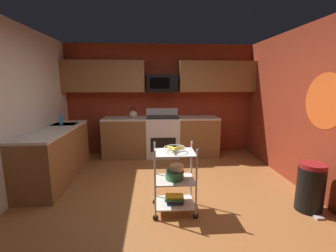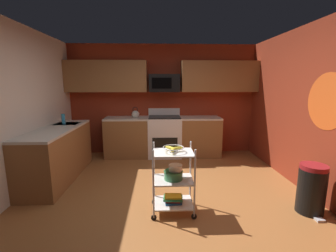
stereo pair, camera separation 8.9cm
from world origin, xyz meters
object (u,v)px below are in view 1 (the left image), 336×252
(oven_range, at_px, (163,136))
(fruit_bowl, at_px, (175,148))
(trash_can, at_px, (310,187))
(mixing_bowl_small, at_px, (177,168))
(microwave, at_px, (162,83))
(rolling_cart, at_px, (174,179))
(kettle, at_px, (133,114))
(dish_soap_bottle, at_px, (61,120))
(mixing_bowl_large, at_px, (175,175))
(book_stack, at_px, (174,199))

(oven_range, distance_m, fruit_bowl, 2.47)
(trash_can, bearing_deg, mixing_bowl_small, 177.06)
(microwave, xyz_separation_m, rolling_cart, (0.05, -2.54, -1.25))
(kettle, height_order, dish_soap_bottle, kettle)
(fruit_bowl, bearing_deg, mixing_bowl_large, -0.00)
(rolling_cart, xyz_separation_m, mixing_bowl_small, (0.03, -0.00, 0.17))
(rolling_cart, bearing_deg, fruit_bowl, 104.04)
(mixing_bowl_large, distance_m, trash_can, 1.83)
(fruit_bowl, distance_m, book_stack, 0.70)
(mixing_bowl_small, distance_m, kettle, 2.58)
(mixing_bowl_small, bearing_deg, dish_soap_bottle, 141.82)
(kettle, bearing_deg, dish_soap_bottle, -147.17)
(oven_range, xyz_separation_m, microwave, (-0.00, 0.10, 1.22))
(oven_range, relative_size, book_stack, 4.16)
(kettle, bearing_deg, mixing_bowl_small, -73.03)
(oven_range, bearing_deg, rolling_cart, -88.92)
(rolling_cart, distance_m, trash_can, 1.83)
(rolling_cart, relative_size, dish_soap_bottle, 4.57)
(rolling_cart, height_order, mixing_bowl_small, rolling_cart)
(fruit_bowl, relative_size, kettle, 1.03)
(microwave, xyz_separation_m, mixing_bowl_large, (0.05, -2.54, -1.18))
(rolling_cart, xyz_separation_m, book_stack, (-0.00, 0.00, -0.28))
(rolling_cart, bearing_deg, mixing_bowl_large, 0.00)
(book_stack, height_order, kettle, kettle)
(oven_range, xyz_separation_m, trash_can, (1.87, -2.53, -0.15))
(book_stack, bearing_deg, microwave, 91.04)
(rolling_cart, distance_m, mixing_bowl_small, 0.17)
(mixing_bowl_large, height_order, book_stack, mixing_bowl_large)
(microwave, distance_m, fruit_bowl, 2.67)
(fruit_bowl, bearing_deg, book_stack, -82.87)
(trash_can, bearing_deg, kettle, 135.06)
(mixing_bowl_large, bearing_deg, oven_range, 91.14)
(oven_range, distance_m, book_stack, 2.46)
(fruit_bowl, bearing_deg, mixing_bowl_small, -5.66)
(trash_can, bearing_deg, mixing_bowl_large, 177.01)
(book_stack, xyz_separation_m, trash_can, (1.82, -0.09, 0.15))
(mixing_bowl_large, relative_size, trash_can, 0.38)
(mixing_bowl_large, xyz_separation_m, mixing_bowl_small, (0.03, -0.00, 0.10))
(microwave, distance_m, mixing_bowl_large, 2.80)
(rolling_cart, relative_size, mixing_bowl_large, 3.63)
(fruit_bowl, bearing_deg, rolling_cart, -75.96)
(oven_range, height_order, microwave, microwave)
(rolling_cart, height_order, dish_soap_bottle, dish_soap_bottle)
(oven_range, xyz_separation_m, mixing_bowl_small, (0.07, -2.44, 0.14))
(microwave, relative_size, kettle, 2.65)
(mixing_bowl_small, bearing_deg, mixing_bowl_large, 173.71)
(oven_range, relative_size, microwave, 1.57)
(rolling_cart, xyz_separation_m, dish_soap_bottle, (-2.01, 1.60, 0.57))
(trash_can, bearing_deg, oven_range, 126.36)
(microwave, distance_m, trash_can, 3.51)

